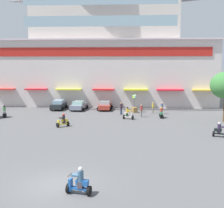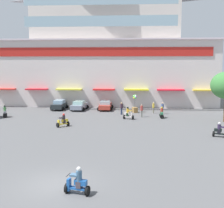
# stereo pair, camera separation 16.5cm
# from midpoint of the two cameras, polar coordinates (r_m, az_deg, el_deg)

# --- Properties ---
(ground_plane) EXTENTS (128.00, 128.00, 0.00)m
(ground_plane) POSITION_cam_midpoint_polar(r_m,az_deg,el_deg) (29.70, -4.56, -5.55)
(ground_plane) COLOR #545557
(colonial_building) EXTENTS (36.69, 16.59, 20.93)m
(colonial_building) POSITION_cam_midpoint_polar(r_m,az_deg,el_deg) (51.87, -1.04, 10.40)
(colonial_building) COLOR silver
(colonial_building) RESTS_ON ground
(parked_car_0) EXTENTS (2.28, 3.95, 1.47)m
(parked_car_0) POSITION_cam_midpoint_polar(r_m,az_deg,el_deg) (44.89, -10.24, -0.13)
(parked_car_0) COLOR #202527
(parked_car_0) RESTS_ON ground
(parked_car_1) EXTENTS (2.60, 4.20, 1.38)m
(parked_car_1) POSITION_cam_midpoint_polar(r_m,az_deg,el_deg) (43.98, -6.37, -0.26)
(parked_car_1) COLOR slate
(parked_car_1) RESTS_ON ground
(parked_car_2) EXTENTS (2.30, 4.26, 1.36)m
(parked_car_2) POSITION_cam_midpoint_polar(r_m,az_deg,el_deg) (43.91, -1.20, -0.24)
(parked_car_2) COLOR #AB362A
(parked_car_2) RESTS_ON ground
(scooter_rider_0) EXTENTS (1.41, 0.81, 1.53)m
(scooter_rider_0) POSITION_cam_midpoint_polar(r_m,az_deg,el_deg) (15.97, -6.53, -15.22)
(scooter_rider_0) COLOR black
(scooter_rider_0) RESTS_ON ground
(scooter_rider_1) EXTENTS (1.42, 1.31, 1.48)m
(scooter_rider_1) POSITION_cam_midpoint_polar(r_m,az_deg,el_deg) (32.47, -9.50, -3.38)
(scooter_rider_1) COLOR black
(scooter_rider_1) RESTS_ON ground
(scooter_rider_2) EXTENTS (1.04, 1.53, 1.59)m
(scooter_rider_2) POSITION_cam_midpoint_polar(r_m,az_deg,el_deg) (40.20, -20.29, -1.54)
(scooter_rider_2) COLOR black
(scooter_rider_2) RESTS_ON ground
(scooter_rider_4) EXTENTS (0.56, 1.36, 1.49)m
(scooter_rider_4) POSITION_cam_midpoint_polar(r_m,az_deg,el_deg) (37.77, 9.91, -1.81)
(scooter_rider_4) COLOR black
(scooter_rider_4) RESTS_ON ground
(scooter_rider_7) EXTENTS (1.40, 0.92, 1.58)m
(scooter_rider_7) POSITION_cam_midpoint_polar(r_m,az_deg,el_deg) (36.42, 3.38, -2.00)
(scooter_rider_7) COLOR black
(scooter_rider_7) RESTS_ON ground
(scooter_rider_8) EXTENTS (1.45, 1.04, 1.45)m
(scooter_rider_8) POSITION_cam_midpoint_polar(r_m,az_deg,el_deg) (29.32, 20.72, -5.02)
(scooter_rider_8) COLOR black
(scooter_rider_8) RESTS_ON ground
(pedestrian_0) EXTENTS (0.49, 0.49, 1.65)m
(pedestrian_0) POSITION_cam_midpoint_polar(r_m,az_deg,el_deg) (40.65, 10.04, -0.67)
(pedestrian_0) COLOR slate
(pedestrian_0) RESTS_ON ground
(pedestrian_1) EXTENTS (0.41, 0.41, 1.70)m
(pedestrian_1) POSITION_cam_midpoint_polar(r_m,az_deg,el_deg) (39.73, 2.01, -0.72)
(pedestrian_1) COLOR #263049
(pedestrian_1) RESTS_ON ground
(pedestrian_2) EXTENTS (0.35, 0.35, 1.60)m
(pedestrian_2) POSITION_cam_midpoint_polar(r_m,az_deg,el_deg) (41.10, 8.29, -0.57)
(pedestrian_2) COLOR slate
(pedestrian_2) RESTS_ON ground
(pedestrian_4) EXTENTS (0.45, 0.45, 1.69)m
(pedestrian_4) POSITION_cam_midpoint_polar(r_m,az_deg,el_deg) (37.97, 5.99, -1.14)
(pedestrian_4) COLOR slate
(pedestrian_4) RESTS_ON ground
(balloon_vendor_cart) EXTENTS (0.88, 1.06, 2.57)m
(balloon_vendor_cart) POSITION_cam_midpoint_polar(r_m,az_deg,el_deg) (41.50, 4.64, -0.31)
(balloon_vendor_cart) COLOR olive
(balloon_vendor_cart) RESTS_ON ground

